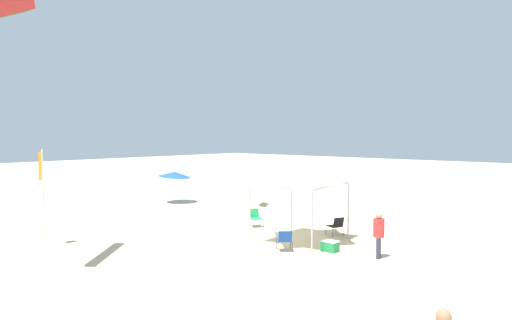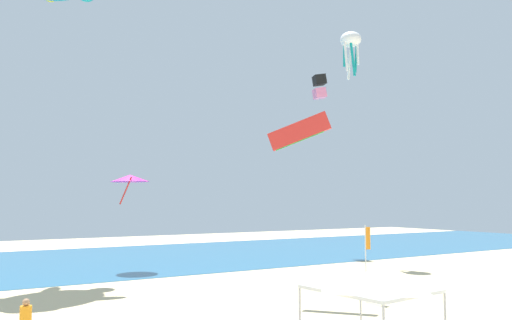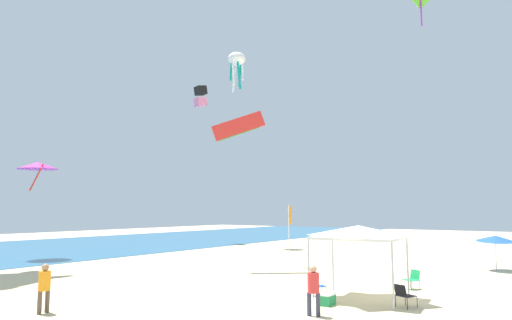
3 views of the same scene
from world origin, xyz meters
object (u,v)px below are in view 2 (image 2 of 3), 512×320
at_px(banner_flag, 366,256).
at_px(person_far_stroller, 26,319).
at_px(kite_delta_magenta, 130,178).
at_px(kite_parafoil_red, 299,132).
at_px(kite_box_black, 319,87).
at_px(kite_octopus_white, 351,42).
at_px(canopy_tent, 370,282).

bearing_deg(banner_flag, person_far_stroller, 178.18).
height_order(kite_delta_magenta, kite_parafoil_red, kite_parafoil_red).
bearing_deg(banner_flag, kite_delta_magenta, 111.37).
bearing_deg(kite_box_black, kite_delta_magenta, -66.76).
bearing_deg(kite_delta_magenta, person_far_stroller, -176.33).
xyz_separation_m(kite_box_black, kite_octopus_white, (-1.75, -6.38, 2.29)).
relative_size(banner_flag, kite_parafoil_red, 1.50).
xyz_separation_m(canopy_tent, kite_parafoil_red, (4.23, 9.22, 5.91)).
xyz_separation_m(kite_octopus_white, kite_parafoil_red, (-12.82, -10.09, -9.74)).
distance_m(canopy_tent, kite_box_black, 34.51).
height_order(person_far_stroller, kite_octopus_white, kite_octopus_white).
xyz_separation_m(person_far_stroller, kite_parafoil_red, (12.59, 1.47, 7.50)).
relative_size(banner_flag, person_far_stroller, 2.31).
distance_m(banner_flag, kite_box_black, 25.85).
height_order(banner_flag, kite_box_black, kite_box_black).
bearing_deg(kite_parafoil_red, banner_flag, -172.29).
height_order(kite_box_black, kite_octopus_white, kite_octopus_white).
relative_size(kite_delta_magenta, kite_parafoil_red, 1.52).
xyz_separation_m(kite_delta_magenta, kite_octopus_white, (16.88, -5.01, 11.58)).
relative_size(kite_box_black, kite_octopus_white, 0.61).
distance_m(person_far_stroller, kite_box_black, 35.81).
height_order(kite_box_black, kite_parafoil_red, kite_box_black).
xyz_separation_m(banner_flag, person_far_stroller, (-15.20, 0.48, -1.31)).
bearing_deg(person_far_stroller, kite_delta_magenta, 55.44).
xyz_separation_m(person_far_stroller, kite_octopus_white, (25.41, 11.56, 17.24)).
distance_m(banner_flag, kite_octopus_white, 22.43).
bearing_deg(kite_octopus_white, person_far_stroller, -96.94).
height_order(canopy_tent, kite_octopus_white, kite_octopus_white).
bearing_deg(kite_delta_magenta, banner_flag, -127.72).
distance_m(kite_delta_magenta, kite_parafoil_red, 15.74).
bearing_deg(kite_octopus_white, kite_box_black, 133.30).
bearing_deg(person_far_stroller, kite_octopus_white, 17.13).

